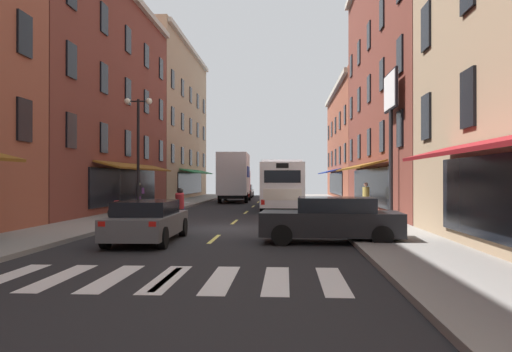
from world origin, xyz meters
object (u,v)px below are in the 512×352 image
at_px(sedan_far, 148,221).
at_px(pedestrian_mid, 366,198).
at_px(transit_bus, 281,184).
at_px(pedestrian_near, 139,195).
at_px(billboard_sign, 391,110).
at_px(sedan_near, 332,220).
at_px(bicycle_near, 126,213).
at_px(motorcycle_rider, 180,211).
at_px(sedan_mid, 244,191).
at_px(box_truck, 235,178).
at_px(street_lamp_twin, 138,151).

xyz_separation_m(sedan_far, pedestrian_mid, (8.65, 11.22, 0.32)).
height_order(transit_bus, pedestrian_near, transit_bus).
relative_size(billboard_sign, pedestrian_mid, 3.97).
distance_m(billboard_sign, pedestrian_mid, 6.02).
distance_m(billboard_sign, sedan_far, 12.14).
xyz_separation_m(sedan_near, bicycle_near, (-8.55, 5.97, -0.23)).
distance_m(sedan_near, pedestrian_near, 17.25).
bearing_deg(motorcycle_rider, pedestrian_near, 115.30).
xyz_separation_m(sedan_near, pedestrian_mid, (2.84, 11.02, 0.27)).
height_order(sedan_near, bicycle_near, sedan_near).
bearing_deg(sedan_mid, box_truck, -89.73).
bearing_deg(pedestrian_near, bicycle_near, 141.33).
height_order(box_truck, pedestrian_near, box_truck).
height_order(box_truck, sedan_mid, box_truck).
relative_size(bicycle_near, pedestrian_near, 1.03).
xyz_separation_m(billboard_sign, sedan_mid, (-9.12, 30.10, -4.37)).
bearing_deg(sedan_mid, billboard_sign, -73.14).
distance_m(sedan_mid, motorcycle_rider, 32.86).
bearing_deg(box_truck, pedestrian_near, -109.47).
relative_size(billboard_sign, motorcycle_rider, 3.20).
height_order(motorcycle_rider, pedestrian_mid, pedestrian_mid).
height_order(transit_bus, bicycle_near, transit_bus).
bearing_deg(bicycle_near, box_truck, 82.50).
bearing_deg(sedan_mid, sedan_far, -89.88).
relative_size(pedestrian_near, street_lamp_twin, 0.28).
bearing_deg(box_truck, pedestrian_mid, -60.81).
distance_m(transit_bus, sedan_far, 18.49).
bearing_deg(street_lamp_twin, sedan_near, -44.02).
xyz_separation_m(motorcycle_rider, street_lamp_twin, (-3.13, 4.63, 2.68)).
bearing_deg(sedan_mid, bicycle_near, -94.95).
xyz_separation_m(billboard_sign, sedan_far, (-9.04, -6.81, -4.40)).
relative_size(box_truck, street_lamp_twin, 1.43).
bearing_deg(bicycle_near, street_lamp_twin, 95.14).
distance_m(sedan_far, pedestrian_mid, 14.17).
distance_m(sedan_far, pedestrian_near, 14.71).
bearing_deg(street_lamp_twin, billboard_sign, -8.86).
relative_size(sedan_near, street_lamp_twin, 0.75).
bearing_deg(sedan_near, motorcycle_rider, 145.73).
bearing_deg(box_truck, billboard_sign, -65.55).
height_order(pedestrian_near, pedestrian_mid, pedestrian_mid).
bearing_deg(pedestrian_near, sedan_mid, -62.66).
xyz_separation_m(billboard_sign, sedan_near, (-3.23, -6.61, -4.35)).
height_order(sedan_near, motorcycle_rider, motorcycle_rider).
xyz_separation_m(sedan_mid, street_lamp_twin, (-2.89, -28.22, 2.68)).
distance_m(box_truck, sedan_far, 26.80).
relative_size(sedan_near, sedan_mid, 0.94).
distance_m(pedestrian_mid, street_lamp_twin, 12.13).
bearing_deg(bicycle_near, transit_bus, 60.25).
bearing_deg(billboard_sign, bicycle_near, -176.85).
bearing_deg(sedan_near, sedan_mid, 99.11).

